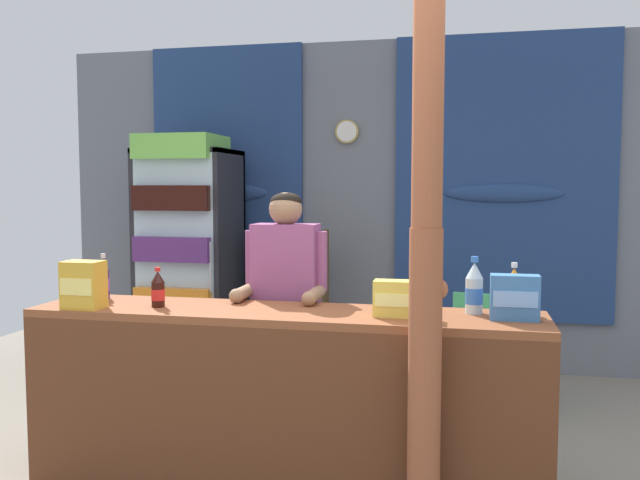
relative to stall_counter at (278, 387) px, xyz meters
The scene contains 15 objects.
ground_plane 1.01m from the stall_counter, 87.67° to the left, with size 7.78×7.78×0.00m, color gray.
back_wall_curtained 2.82m from the stall_counter, 88.93° to the left, with size 5.53×0.22×2.83m.
stall_counter is the anchor object (origin of this frame).
timber_post 1.10m from the stall_counter, 20.24° to the right, with size 0.17×0.14×2.79m.
drink_fridge 2.53m from the stall_counter, 123.75° to the left, with size 0.76×0.75×1.99m.
bottle_shelf_rack 2.33m from the stall_counter, 101.64° to the left, with size 0.48×0.28×1.21m.
plastic_lawn_chair 1.84m from the stall_counter, 54.52° to the left, with size 0.52×0.52×0.86m.
shopkeeper 0.65m from the stall_counter, 100.76° to the left, with size 0.48×0.42×1.54m.
soda_bottle_water 1.10m from the stall_counter, 13.15° to the left, with size 0.09×0.09×0.29m.
soda_bottle_cola 0.81m from the stall_counter, behind, with size 0.07×0.07×0.21m.
soda_bottle_grape_soda 1.21m from the stall_counter, 167.47° to the left, with size 0.06×0.06×0.25m.
soda_bottle_orange_soda 1.28m from the stall_counter, 14.97° to the left, with size 0.07×0.07×0.25m.
snack_box_instant_noodle 0.75m from the stall_counter, ahead, with size 0.24×0.11×0.18m.
snack_box_biscuit 1.24m from the stall_counter, ahead, with size 0.23×0.11×0.22m.
snack_box_choco_powder 1.14m from the stall_counter, behind, with size 0.20×0.14×0.25m.
Camera 1 is at (0.87, -2.76, 1.57)m, focal length 37.13 mm.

